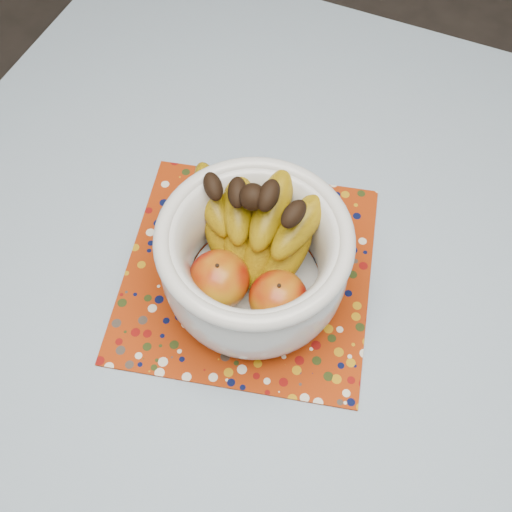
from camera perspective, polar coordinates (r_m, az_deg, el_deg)
name	(u,v)px	position (r m, az deg, el deg)	size (l,w,h in m)	color
table	(301,360)	(0.89, 4.29, -9.82)	(1.20, 1.20, 0.75)	brown
tablecloth	(305,338)	(0.82, 4.66, -7.84)	(1.32, 1.32, 0.01)	slate
placemat	(248,272)	(0.85, -0.76, -1.50)	(0.34, 0.34, 0.00)	#8E2807
fruit_bowl	(251,250)	(0.77, -0.43, 0.60)	(0.28, 0.24, 0.19)	silver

